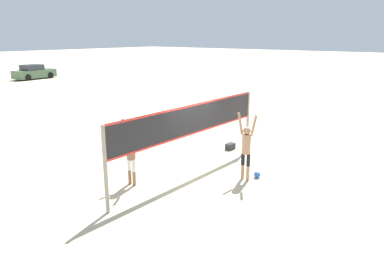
% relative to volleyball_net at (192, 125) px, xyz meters
% --- Properties ---
extents(ground_plane, '(200.00, 200.00, 0.00)m').
position_rel_volleyball_net_xyz_m(ground_plane, '(0.00, 0.00, -1.73)').
color(ground_plane, beige).
extents(volleyball_net, '(7.27, 0.11, 2.41)m').
position_rel_volleyball_net_xyz_m(volleyball_net, '(0.00, 0.00, 0.00)').
color(volleyball_net, gray).
rests_on(volleyball_net, ground_plane).
extents(player_spiker, '(0.28, 0.71, 2.20)m').
position_rel_volleyball_net_xyz_m(player_spiker, '(0.73, -1.63, -0.57)').
color(player_spiker, tan).
rests_on(player_spiker, ground_plane).
extents(player_blocker, '(0.28, 0.70, 2.09)m').
position_rel_volleyball_net_xyz_m(player_blocker, '(-1.86, 0.93, -0.64)').
color(player_blocker, '#8C664C').
rests_on(player_blocker, ground_plane).
extents(volleyball, '(0.21, 0.21, 0.21)m').
position_rel_volleyball_net_xyz_m(volleyball, '(1.12, -1.86, -1.63)').
color(volleyball, blue).
rests_on(volleyball, ground_plane).
extents(gear_bag, '(0.41, 0.26, 0.25)m').
position_rel_volleyball_net_xyz_m(gear_bag, '(3.25, 0.58, -1.61)').
color(gear_bag, '#2D2D33').
rests_on(gear_bag, ground_plane).
extents(parked_car_near, '(4.46, 2.18, 1.52)m').
position_rel_volleyball_net_xyz_m(parked_car_near, '(11.59, 30.90, -1.05)').
color(parked_car_near, '#4C6B4C').
rests_on(parked_car_near, ground_plane).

